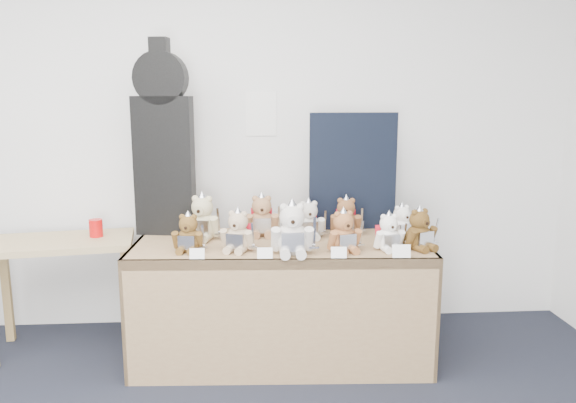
{
  "coord_description": "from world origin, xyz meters",
  "views": [
    {
      "loc": [
        0.73,
        -1.39,
        1.62
      ],
      "look_at": [
        0.95,
        1.8,
        1.01
      ],
      "focal_mm": 35.0,
      "sensor_mm": 36.0,
      "label": 1
    }
  ],
  "objects": [
    {
      "name": "entry_card_a",
      "position": [
        0.44,
        1.57,
        0.77
      ],
      "size": [
        0.08,
        0.02,
        0.06
      ],
      "primitive_type": "cube",
      "rotation": [
        -0.24,
        0.0,
        -0.05
      ],
      "color": "white",
      "rests_on": "display_table"
    },
    {
      "name": "entry_card_d",
      "position": [
        1.55,
        1.51,
        0.78
      ],
      "size": [
        0.1,
        0.03,
        0.07
      ],
      "primitive_type": "cube",
      "rotation": [
        -0.24,
        0.0,
        -0.05
      ],
      "color": "white",
      "rests_on": "display_table"
    },
    {
      "name": "side_table",
      "position": [
        -0.46,
        2.11,
        0.6
      ],
      "size": [
        0.93,
        0.61,
        0.72
      ],
      "rotation": [
        0.0,
        0.0,
        0.15
      ],
      "color": "#92744F",
      "rests_on": "floor"
    },
    {
      "name": "teddy_front_end",
      "position": [
        1.7,
        1.68,
        0.85
      ],
      "size": [
        0.23,
        0.22,
        0.27
      ],
      "rotation": [
        0.0,
        0.0,
        0.43
      ],
      "color": "brown",
      "rests_on": "display_table"
    },
    {
      "name": "teddy_front_right",
      "position": [
        1.26,
        1.67,
        0.85
      ],
      "size": [
        0.23,
        0.2,
        0.27
      ],
      "rotation": [
        0.0,
        0.0,
        0.26
      ],
      "color": "#99613A",
      "rests_on": "display_table"
    },
    {
      "name": "guitar_case",
      "position": [
        0.19,
        2.16,
        1.33
      ],
      "size": [
        0.38,
        0.17,
        1.22
      ],
      "rotation": [
        0.0,
        0.0,
        -0.16
      ],
      "color": "black",
      "rests_on": "display_table"
    },
    {
      "name": "teddy_front_left",
      "position": [
        0.66,
        1.72,
        0.84
      ],
      "size": [
        0.22,
        0.21,
        0.27
      ],
      "rotation": [
        0.0,
        0.0,
        -0.32
      ],
      "color": "tan",
      "rests_on": "display_table"
    },
    {
      "name": "navy_board",
      "position": [
        1.4,
        2.2,
        1.12
      ],
      "size": [
        0.58,
        0.03,
        0.77
      ],
      "primitive_type": "cube",
      "rotation": [
        0.0,
        0.0,
        0.02
      ],
      "color": "black",
      "rests_on": "display_table"
    },
    {
      "name": "teddy_back_centre_right",
      "position": [
        1.09,
        1.99,
        0.84
      ],
      "size": [
        0.22,
        0.18,
        0.27
      ],
      "rotation": [
        0.0,
        0.0,
        0.05
      ],
      "color": "beige",
      "rests_on": "display_table"
    },
    {
      "name": "red_cup",
      "position": [
        -0.26,
        2.17,
        0.78
      ],
      "size": [
        0.08,
        0.08,
        0.11
      ],
      "primitive_type": "cylinder",
      "color": "red",
      "rests_on": "side_table"
    },
    {
      "name": "room_shell",
      "position": [
        0.81,
        2.49,
        1.49
      ],
      "size": [
        6.0,
        6.0,
        6.0
      ],
      "color": "white",
      "rests_on": "floor"
    },
    {
      "name": "teddy_back_left",
      "position": [
        0.43,
        2.01,
        0.86
      ],
      "size": [
        0.26,
        0.23,
        0.31
      ],
      "rotation": [
        0.0,
        0.0,
        -0.24
      ],
      "color": "#C3B98E",
      "rests_on": "display_table"
    },
    {
      "name": "entry_card_b",
      "position": [
        0.81,
        1.55,
        0.77
      ],
      "size": [
        0.08,
        0.02,
        0.06
      ],
      "primitive_type": "cube",
      "rotation": [
        -0.24,
        0.0,
        -0.05
      ],
      "color": "white",
      "rests_on": "display_table"
    },
    {
      "name": "teddy_back_end",
      "position": [
        1.67,
        1.93,
        0.83
      ],
      "size": [
        0.2,
        0.19,
        0.24
      ],
      "rotation": [
        0.0,
        0.0,
        0.36
      ],
      "color": "white",
      "rests_on": "display_table"
    },
    {
      "name": "teddy_front_far_right",
      "position": [
        1.52,
        1.68,
        0.83
      ],
      "size": [
        0.2,
        0.18,
        0.24
      ],
      "rotation": [
        0.0,
        0.0,
        0.15
      ],
      "color": "white",
      "rests_on": "display_table"
    },
    {
      "name": "teddy_back_right",
      "position": [
        1.34,
        2.06,
        0.85
      ],
      "size": [
        0.22,
        0.2,
        0.27
      ],
      "rotation": [
        0.0,
        0.0,
        -0.15
      ],
      "color": "brown",
      "rests_on": "display_table"
    },
    {
      "name": "teddy_front_far_left",
      "position": [
        0.38,
        1.73,
        0.84
      ],
      "size": [
        0.2,
        0.18,
        0.25
      ],
      "rotation": [
        0.0,
        0.0,
        -0.15
      ],
      "color": "brown",
      "rests_on": "display_table"
    },
    {
      "name": "display_table",
      "position": [
        0.91,
        1.82,
        0.58
      ],
      "size": [
        1.81,
        0.83,
        0.74
      ],
      "rotation": [
        0.0,
        0.0,
        -0.05
      ],
      "color": "olive",
      "rests_on": "floor"
    },
    {
      "name": "teddy_back_centre_left",
      "position": [
        0.8,
        2.07,
        0.85
      ],
      "size": [
        0.24,
        0.2,
        0.29
      ],
      "rotation": [
        0.0,
        0.0,
        -0.0
      ],
      "color": "#9E734F",
      "rests_on": "display_table"
    },
    {
      "name": "entry_card_c",
      "position": [
        1.21,
        1.53,
        0.77
      ],
      "size": [
        0.09,
        0.02,
        0.06
      ],
      "primitive_type": "cube",
      "rotation": [
        -0.24,
        0.0,
        -0.05
      ],
      "color": "white",
      "rests_on": "display_table"
    },
    {
      "name": "teddy_front_centre",
      "position": [
        0.96,
        1.63,
        0.87
      ],
      "size": [
        0.27,
        0.22,
        0.33
      ],
      "rotation": [
        0.0,
        0.0,
        -0.02
      ],
      "color": "silver",
      "rests_on": "display_table"
    }
  ]
}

